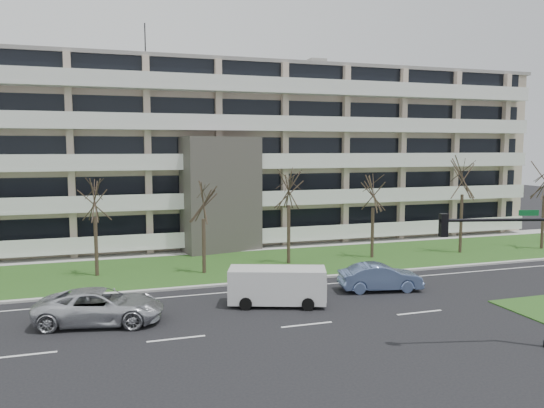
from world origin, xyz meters
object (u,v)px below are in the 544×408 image
object	(u,v)px
silver_pickup	(100,306)
traffic_signal	(514,260)
white_van	(278,283)
blue_sedan	(380,277)

from	to	relation	value
silver_pickup	traffic_signal	xyz separation A→B (m)	(15.94, -8.34, 2.87)
silver_pickup	white_van	world-z (taller)	white_van
blue_sedan	white_van	xyz separation A→B (m)	(-6.44, -0.90, 0.39)
white_van	traffic_signal	distance (m)	11.42
blue_sedan	traffic_signal	xyz separation A→B (m)	(0.69, -9.47, 2.91)
white_van	traffic_signal	xyz separation A→B (m)	(7.13, -8.57, 2.52)
blue_sedan	traffic_signal	bearing A→B (deg)	-165.32
traffic_signal	silver_pickup	bearing A→B (deg)	165.80
silver_pickup	traffic_signal	bearing A→B (deg)	-105.84
blue_sedan	silver_pickup	bearing A→B (deg)	104.76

